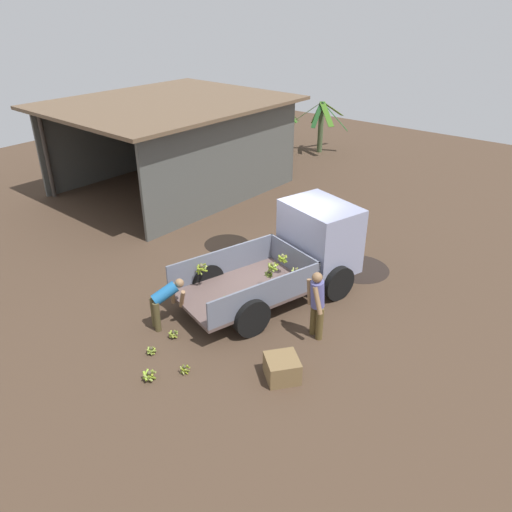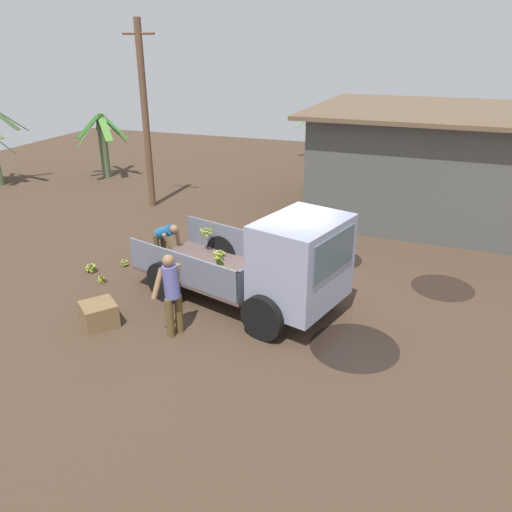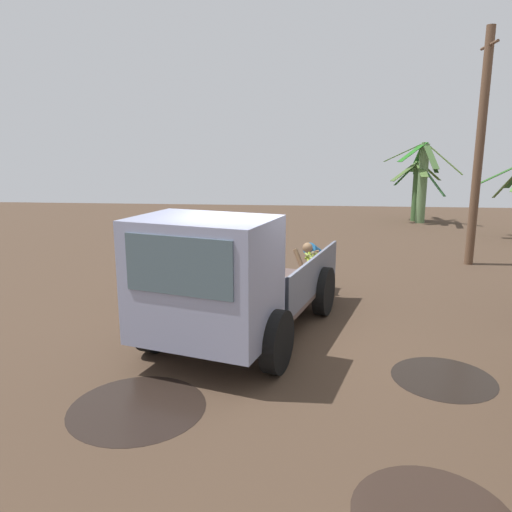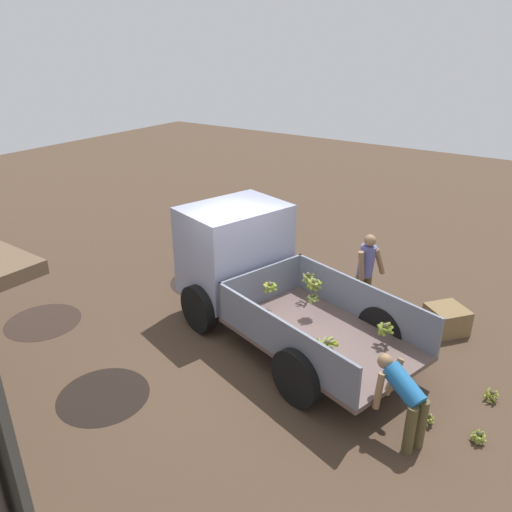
{
  "view_description": "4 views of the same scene",
  "coord_description": "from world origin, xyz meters",
  "px_view_note": "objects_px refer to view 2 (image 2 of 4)",
  "views": [
    {
      "loc": [
        -9.08,
        -6.67,
        6.75
      ],
      "look_at": [
        -1.11,
        -0.31,
        1.33
      ],
      "focal_mm": 35.0,
      "sensor_mm": 36.0,
      "label": 1
    },
    {
      "loc": [
        2.93,
        -9.33,
        5.16
      ],
      "look_at": [
        -0.09,
        -0.88,
        1.29
      ],
      "focal_mm": 35.0,
      "sensor_mm": 36.0,
      "label": 2
    },
    {
      "loc": [
        7.28,
        0.48,
        3.09
      ],
      "look_at": [
        -0.16,
        -0.22,
        1.39
      ],
      "focal_mm": 35.0,
      "sensor_mm": 36.0,
      "label": 3
    },
    {
      "loc": [
        -4.37,
        6.09,
        4.95
      ],
      "look_at": [
        0.02,
        -0.38,
        1.5
      ],
      "focal_mm": 35.0,
      "sensor_mm": 36.0,
      "label": 4
    }
  ],
  "objects_px": {
    "person_foreground_visitor": "(171,291)",
    "banana_bunch_on_ground_3": "(102,279)",
    "banana_bunch_on_ground_2": "(124,263)",
    "banana_bunch_on_ground_0": "(91,267)",
    "wooden_crate_0": "(99,314)",
    "cargo_truck": "(281,264)",
    "person_worker_loading": "(165,238)",
    "banana_bunch_on_ground_1": "(149,265)",
    "utility_pole": "(145,116)"
  },
  "relations": [
    {
      "from": "person_worker_loading",
      "to": "banana_bunch_on_ground_2",
      "type": "relative_size",
      "value": 5.1
    },
    {
      "from": "banana_bunch_on_ground_1",
      "to": "banana_bunch_on_ground_3",
      "type": "xyz_separation_m",
      "value": [
        -0.65,
        -1.02,
        -0.01
      ]
    },
    {
      "from": "utility_pole",
      "to": "banana_bunch_on_ground_3",
      "type": "relative_size",
      "value": 29.52
    },
    {
      "from": "person_worker_loading",
      "to": "banana_bunch_on_ground_0",
      "type": "relative_size",
      "value": 4.06
    },
    {
      "from": "banana_bunch_on_ground_0",
      "to": "banana_bunch_on_ground_2",
      "type": "relative_size",
      "value": 1.26
    },
    {
      "from": "banana_bunch_on_ground_2",
      "to": "cargo_truck",
      "type": "bearing_deg",
      "value": -12.09
    },
    {
      "from": "person_worker_loading",
      "to": "banana_bunch_on_ground_2",
      "type": "distance_m",
      "value": 1.2
    },
    {
      "from": "person_foreground_visitor",
      "to": "banana_bunch_on_ground_2",
      "type": "bearing_deg",
      "value": -19.99
    },
    {
      "from": "utility_pole",
      "to": "person_foreground_visitor",
      "type": "distance_m",
      "value": 8.56
    },
    {
      "from": "banana_bunch_on_ground_0",
      "to": "wooden_crate_0",
      "type": "xyz_separation_m",
      "value": [
        1.68,
        -1.99,
        0.1
      ]
    },
    {
      "from": "cargo_truck",
      "to": "banana_bunch_on_ground_1",
      "type": "relative_size",
      "value": 21.55
    },
    {
      "from": "banana_bunch_on_ground_1",
      "to": "banana_bunch_on_ground_3",
      "type": "height_order",
      "value": "banana_bunch_on_ground_1"
    },
    {
      "from": "cargo_truck",
      "to": "utility_pole",
      "type": "xyz_separation_m",
      "value": [
        -6.24,
        5.54,
        1.86
      ]
    },
    {
      "from": "person_worker_loading",
      "to": "person_foreground_visitor",
      "type": "bearing_deg",
      "value": -35.73
    },
    {
      "from": "person_worker_loading",
      "to": "banana_bunch_on_ground_3",
      "type": "relative_size",
      "value": 5.65
    },
    {
      "from": "banana_bunch_on_ground_2",
      "to": "person_foreground_visitor",
      "type": "bearing_deg",
      "value": -41.53
    },
    {
      "from": "person_foreground_visitor",
      "to": "banana_bunch_on_ground_2",
      "type": "height_order",
      "value": "person_foreground_visitor"
    },
    {
      "from": "banana_bunch_on_ground_1",
      "to": "wooden_crate_0",
      "type": "xyz_separation_m",
      "value": [
        0.45,
        -2.61,
        0.13
      ]
    },
    {
      "from": "banana_bunch_on_ground_1",
      "to": "banana_bunch_on_ground_0",
      "type": "bearing_deg",
      "value": -152.95
    },
    {
      "from": "person_foreground_visitor",
      "to": "banana_bunch_on_ground_2",
      "type": "relative_size",
      "value": 7.45
    },
    {
      "from": "utility_pole",
      "to": "person_worker_loading",
      "type": "height_order",
      "value": "utility_pole"
    },
    {
      "from": "banana_bunch_on_ground_0",
      "to": "cargo_truck",
      "type": "bearing_deg",
      "value": -4.06
    },
    {
      "from": "banana_bunch_on_ground_1",
      "to": "wooden_crate_0",
      "type": "relative_size",
      "value": 0.36
    },
    {
      "from": "person_foreground_visitor",
      "to": "banana_bunch_on_ground_3",
      "type": "xyz_separation_m",
      "value": [
        -2.63,
        1.38,
        -0.8
      ]
    },
    {
      "from": "utility_pole",
      "to": "person_foreground_visitor",
      "type": "bearing_deg",
      "value": -56.77
    },
    {
      "from": "banana_bunch_on_ground_2",
      "to": "wooden_crate_0",
      "type": "distance_m",
      "value": 2.81
    },
    {
      "from": "person_foreground_visitor",
      "to": "banana_bunch_on_ground_0",
      "type": "xyz_separation_m",
      "value": [
        -3.21,
        1.77,
        -0.77
      ]
    },
    {
      "from": "person_worker_loading",
      "to": "banana_bunch_on_ground_0",
      "type": "xyz_separation_m",
      "value": [
        -1.46,
        -1.1,
        -0.56
      ]
    },
    {
      "from": "cargo_truck",
      "to": "person_worker_loading",
      "type": "height_order",
      "value": "cargo_truck"
    },
    {
      "from": "banana_bunch_on_ground_0",
      "to": "wooden_crate_0",
      "type": "bearing_deg",
      "value": -49.81
    },
    {
      "from": "banana_bunch_on_ground_0",
      "to": "banana_bunch_on_ground_3",
      "type": "relative_size",
      "value": 1.39
    },
    {
      "from": "cargo_truck",
      "to": "banana_bunch_on_ground_1",
      "type": "distance_m",
      "value": 3.92
    },
    {
      "from": "utility_pole",
      "to": "person_worker_loading",
      "type": "bearing_deg",
      "value": -55.51
    },
    {
      "from": "person_foreground_visitor",
      "to": "banana_bunch_on_ground_0",
      "type": "bearing_deg",
      "value": -7.31
    },
    {
      "from": "person_foreground_visitor",
      "to": "banana_bunch_on_ground_1",
      "type": "height_order",
      "value": "person_foreground_visitor"
    },
    {
      "from": "person_worker_loading",
      "to": "banana_bunch_on_ground_1",
      "type": "distance_m",
      "value": 0.78
    },
    {
      "from": "person_foreground_visitor",
      "to": "banana_bunch_on_ground_3",
      "type": "height_order",
      "value": "person_foreground_visitor"
    },
    {
      "from": "banana_bunch_on_ground_1",
      "to": "banana_bunch_on_ground_2",
      "type": "relative_size",
      "value": 1.03
    },
    {
      "from": "person_foreground_visitor",
      "to": "banana_bunch_on_ground_1",
      "type": "bearing_deg",
      "value": -28.9
    },
    {
      "from": "person_foreground_visitor",
      "to": "banana_bunch_on_ground_3",
      "type": "relative_size",
      "value": 8.26
    },
    {
      "from": "wooden_crate_0",
      "to": "banana_bunch_on_ground_3",
      "type": "bearing_deg",
      "value": 124.56
    },
    {
      "from": "banana_bunch_on_ground_2",
      "to": "utility_pole",
      "type": "bearing_deg",
      "value": 112.45
    },
    {
      "from": "banana_bunch_on_ground_3",
      "to": "wooden_crate_0",
      "type": "bearing_deg",
      "value": -55.44
    },
    {
      "from": "utility_pole",
      "to": "person_foreground_visitor",
      "type": "height_order",
      "value": "utility_pole"
    },
    {
      "from": "cargo_truck",
      "to": "person_foreground_visitor",
      "type": "relative_size",
      "value": 2.99
    },
    {
      "from": "person_worker_loading",
      "to": "banana_bunch_on_ground_2",
      "type": "bearing_deg",
      "value": -127.38
    },
    {
      "from": "cargo_truck",
      "to": "banana_bunch_on_ground_3",
      "type": "xyz_separation_m",
      "value": [
        -4.31,
        -0.04,
        -1.0
      ]
    },
    {
      "from": "banana_bunch_on_ground_3",
      "to": "banana_bunch_on_ground_1",
      "type": "bearing_deg",
      "value": 57.42
    },
    {
      "from": "cargo_truck",
      "to": "banana_bunch_on_ground_3",
      "type": "bearing_deg",
      "value": -162.94
    },
    {
      "from": "banana_bunch_on_ground_2",
      "to": "banana_bunch_on_ground_3",
      "type": "relative_size",
      "value": 1.11
    }
  ]
}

